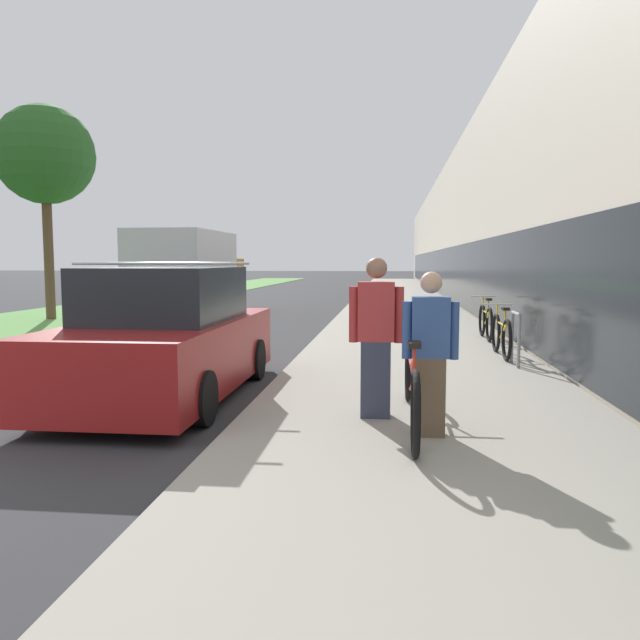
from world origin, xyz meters
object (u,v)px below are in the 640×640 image
object	(u,v)px
person_bystander	(376,337)
cruiser_bike_nearest	(501,335)
person_rider	(430,354)
moving_truck	(189,272)
street_tree_far	(45,156)
bike_rack_hoop	(516,333)
parked_sedan_curbside	(167,339)
cruiser_bike_middle	(486,321)
tandem_bicycle	(411,386)

from	to	relation	value
person_bystander	cruiser_bike_nearest	world-z (taller)	person_bystander
person_rider	moving_truck	size ratio (longest dim) A/B	0.25
cruiser_bike_nearest	street_tree_far	bearing A→B (deg)	150.96
person_rider	street_tree_far	bearing A→B (deg)	131.70
moving_truck	bike_rack_hoop	bearing A→B (deg)	-49.91
person_bystander	bike_rack_hoop	bearing A→B (deg)	59.11
cruiser_bike_nearest	parked_sedan_curbside	xyz separation A→B (m)	(-4.75, -3.27, 0.26)
person_rider	parked_sedan_curbside	world-z (taller)	parked_sedan_curbside
person_bystander	cruiser_bike_nearest	size ratio (longest dim) A/B	0.96
cruiser_bike_nearest	cruiser_bike_middle	size ratio (longest dim) A/B	1.02
tandem_bicycle	moving_truck	xyz separation A→B (m)	(-6.93, 14.11, 0.87)
person_bystander	cruiser_bike_nearest	bearing A→B (deg)	65.23
cruiser_bike_nearest	parked_sedan_curbside	bearing A→B (deg)	-145.46
bike_rack_hoop	cruiser_bike_nearest	distance (m)	0.93
tandem_bicycle	cruiser_bike_nearest	size ratio (longest dim) A/B	1.65
bike_rack_hoop	person_bystander	bearing A→B (deg)	-120.89
person_rider	parked_sedan_curbside	distance (m)	3.70
tandem_bicycle	moving_truck	bearing A→B (deg)	116.16
person_rider	cruiser_bike_nearest	world-z (taller)	person_rider
person_bystander	tandem_bicycle	bearing A→B (deg)	-37.16
person_rider	moving_truck	world-z (taller)	moving_truck
tandem_bicycle	person_bystander	world-z (taller)	person_bystander
tandem_bicycle	parked_sedan_curbside	xyz separation A→B (m)	(-3.06, 1.45, 0.24)
tandem_bicycle	bike_rack_hoop	distance (m)	4.19
person_bystander	cruiser_bike_middle	bearing A→B (deg)	72.67
person_rider	tandem_bicycle	bearing A→B (deg)	112.69
tandem_bicycle	person_rider	size ratio (longest dim) A/B	1.87
cruiser_bike_nearest	street_tree_far	xyz separation A→B (m)	(-12.01, 6.67, 4.34)
tandem_bicycle	cruiser_bike_middle	distance (m)	7.40
tandem_bicycle	parked_sedan_curbside	distance (m)	3.39
tandem_bicycle	street_tree_far	xyz separation A→B (m)	(-10.32, 11.39, 4.32)
person_bystander	cruiser_bike_middle	size ratio (longest dim) A/B	0.98
bike_rack_hoop	cruiser_bike_middle	bearing A→B (deg)	89.26
person_rider	cruiser_bike_nearest	size ratio (longest dim) A/B	0.88
street_tree_far	cruiser_bike_nearest	bearing A→B (deg)	-29.04
cruiser_bike_nearest	moving_truck	xyz separation A→B (m)	(-8.62, 9.40, 0.89)
person_bystander	parked_sedan_curbside	world-z (taller)	person_bystander
moving_truck	street_tree_far	distance (m)	5.55
bike_rack_hoop	moving_truck	size ratio (longest dim) A/B	0.14
cruiser_bike_nearest	moving_truck	size ratio (longest dim) A/B	0.28
cruiser_bike_nearest	street_tree_far	size ratio (longest dim) A/B	0.28
cruiser_bike_middle	parked_sedan_curbside	distance (m)	7.51
tandem_bicycle	cruiser_bike_middle	xyz separation A→B (m)	(1.79, 7.18, -0.02)
street_tree_far	moving_truck	bearing A→B (deg)	38.81
tandem_bicycle	bike_rack_hoop	xyz separation A→B (m)	(1.75, 3.80, 0.12)
person_bystander	moving_truck	xyz separation A→B (m)	(-6.57, 13.84, 0.42)
tandem_bicycle	cruiser_bike_nearest	xyz separation A→B (m)	(1.69, 4.72, -0.02)
cruiser_bike_nearest	cruiser_bike_middle	world-z (taller)	cruiser_bike_middle
parked_sedan_curbside	moving_truck	bearing A→B (deg)	107.00
parked_sedan_curbside	street_tree_far	distance (m)	12.97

